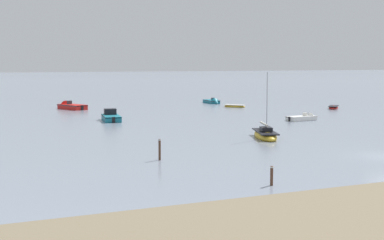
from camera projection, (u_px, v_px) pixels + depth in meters
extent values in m
plane|color=gray|center=(384.00, 156.00, 42.55)|extent=(800.00, 800.00, 0.00)
cube|color=white|center=(301.00, 119.00, 68.95)|extent=(4.06, 2.05, 0.77)
cone|color=white|center=(313.00, 118.00, 69.96)|extent=(1.39, 1.67, 1.54)
cube|color=silver|center=(302.00, 117.00, 68.94)|extent=(4.16, 2.09, 0.09)
cube|color=silver|center=(305.00, 114.00, 69.18)|extent=(0.40, 0.55, 0.43)
cube|color=black|center=(290.00, 119.00, 68.00)|extent=(0.27, 0.33, 0.55)
cube|color=#197084|center=(111.00, 119.00, 68.55)|extent=(2.68, 5.09, 0.95)
cone|color=#197084|center=(109.00, 117.00, 70.98)|extent=(2.11, 1.77, 1.91)
cube|color=black|center=(111.00, 116.00, 68.56)|extent=(2.74, 5.20, 0.11)
cube|color=black|center=(110.00, 112.00, 69.57)|extent=(1.66, 1.37, 0.74)
cube|color=#384751|center=(110.00, 111.00, 70.12)|extent=(1.47, 0.47, 0.59)
cube|color=black|center=(114.00, 120.00, 66.25)|extent=(0.42, 0.35, 0.68)
ellipsoid|color=gold|center=(265.00, 136.00, 53.03)|extent=(3.77, 6.35, 1.05)
cube|color=black|center=(265.00, 132.00, 52.98)|extent=(3.29, 5.43, 0.10)
cube|color=black|center=(266.00, 129.00, 52.65)|extent=(1.46, 1.72, 0.38)
cylinder|color=#B7BABF|center=(267.00, 102.00, 52.12)|extent=(0.10, 0.10, 5.76)
cylinder|color=beige|center=(264.00, 124.00, 53.66)|extent=(1.29, 3.22, 0.21)
cube|color=#197084|center=(211.00, 102.00, 98.47)|extent=(1.79, 4.12, 0.80)
cone|color=#197084|center=(216.00, 103.00, 96.51)|extent=(1.64, 1.31, 1.61)
cube|color=#33383F|center=(212.00, 100.00, 98.40)|extent=(1.83, 4.21, 0.09)
cube|color=#33383F|center=(213.00, 99.00, 97.83)|extent=(0.54, 0.37, 0.45)
cube|color=black|center=(207.00, 101.00, 100.30)|extent=(0.33, 0.26, 0.57)
cube|color=red|center=(72.00, 108.00, 85.63)|extent=(4.08, 5.67, 1.03)
cone|color=red|center=(63.00, 107.00, 87.50)|extent=(2.55, 2.32, 2.07)
cube|color=#33383F|center=(72.00, 105.00, 85.63)|extent=(4.17, 5.79, 0.11)
cube|color=#33383F|center=(69.00, 102.00, 86.10)|extent=(0.81, 0.69, 0.57)
cube|color=black|center=(82.00, 108.00, 83.88)|extent=(0.51, 0.46, 0.73)
ellipsoid|color=gold|center=(235.00, 106.00, 89.67)|extent=(3.36, 3.57, 0.58)
cube|color=silver|center=(235.00, 105.00, 89.64)|extent=(3.14, 3.33, 0.08)
cube|color=silver|center=(235.00, 105.00, 89.65)|extent=(1.00, 0.92, 0.06)
ellipsoid|color=red|center=(333.00, 108.00, 86.85)|extent=(3.80, 3.93, 0.64)
cube|color=black|center=(333.00, 106.00, 86.82)|extent=(3.56, 3.67, 0.09)
cube|color=black|center=(333.00, 107.00, 86.83)|extent=(1.09, 1.04, 0.06)
cylinder|color=#513323|center=(272.00, 177.00, 32.45)|extent=(0.18, 0.18, 1.31)
cylinder|color=silver|center=(272.00, 167.00, 32.39)|extent=(0.22, 0.22, 0.08)
cylinder|color=#4C3323|center=(160.00, 151.00, 40.87)|extent=(0.18, 0.18, 1.80)
cylinder|color=silver|center=(160.00, 140.00, 40.78)|extent=(0.22, 0.22, 0.08)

